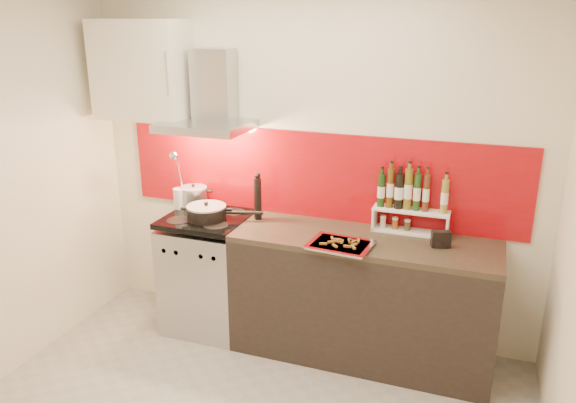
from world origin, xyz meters
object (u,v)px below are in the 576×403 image
at_px(range_stove, 209,273).
at_px(counter, 362,297).
at_px(pepper_mill, 258,197).
at_px(stock_pot, 194,197).
at_px(saute_pan, 207,212).
at_px(baking_tray, 340,245).

height_order(range_stove, counter, range_stove).
relative_size(range_stove, pepper_mill, 2.58).
height_order(stock_pot, saute_pan, stock_pot).
height_order(stock_pot, baking_tray, stock_pot).
distance_m(stock_pot, saute_pan, 0.32).
height_order(range_stove, pepper_mill, pepper_mill).
bearing_deg(baking_tray, stock_pot, 163.62).
xyz_separation_m(range_stove, baking_tray, (1.08, -0.20, 0.47)).
distance_m(counter, baking_tray, 0.52).
bearing_deg(saute_pan, pepper_mill, 24.34).
height_order(range_stove, baking_tray, baking_tray).
bearing_deg(pepper_mill, saute_pan, -155.66).
bearing_deg(range_stove, counter, 0.23).
xyz_separation_m(stock_pot, pepper_mill, (0.57, -0.07, 0.08)).
xyz_separation_m(range_stove, saute_pan, (0.04, -0.05, 0.52)).
bearing_deg(baking_tray, pepper_mill, 156.55).
relative_size(saute_pan, pepper_mill, 1.56).
bearing_deg(counter, pepper_mill, 173.09).
xyz_separation_m(stock_pot, baking_tray, (1.28, -0.38, -0.07)).
xyz_separation_m(saute_pan, pepper_mill, (0.34, 0.15, 0.11)).
bearing_deg(pepper_mill, baking_tray, -23.45).
bearing_deg(range_stove, baking_tray, -10.64).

